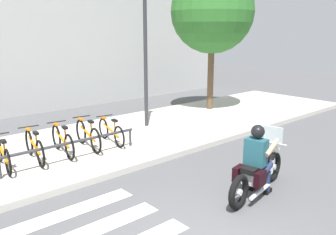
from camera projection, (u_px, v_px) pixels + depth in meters
The scene contains 13 objects.
sidewalk at pixel (48, 155), 9.08m from camera, with size 24.00×4.40×0.15m, color #B7B2A8.
crosswalk_stripe_4 at pixel (83, 234), 5.68m from camera, with size 2.80×0.40×0.01m, color white.
crosswalk_stripe_5 at pixel (61, 215), 6.27m from camera, with size 2.80×0.40×0.01m, color white.
motorcycle at pixel (258, 172), 6.99m from camera, with size 2.23×0.80×1.25m.
rider at pixel (257, 155), 6.85m from camera, with size 0.69×0.61×1.45m.
bicycle_0 at pixel (3, 154), 7.92m from camera, with size 0.48×1.63×0.73m.
bicycle_1 at pixel (34, 147), 8.37m from camera, with size 0.48×1.66×0.78m.
bicycle_2 at pixel (63, 141), 8.83m from camera, with size 0.48×1.65×0.78m.
bicycle_3 at pixel (88, 135), 9.28m from camera, with size 0.48×1.67×0.80m.
bicycle_4 at pixel (111, 131), 9.74m from camera, with size 0.48×1.58×0.72m.
bike_rack at pixel (73, 144), 8.41m from camera, with size 3.43×0.07×0.49m.
street_lamp at pixel (145, 45), 10.99m from camera, with size 0.28×0.28×4.54m.
tree_near_rack at pixel (212, 12), 13.25m from camera, with size 3.14×3.14×5.44m.
Camera 1 is at (-3.36, -3.11, 3.17)m, focal length 37.93 mm.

